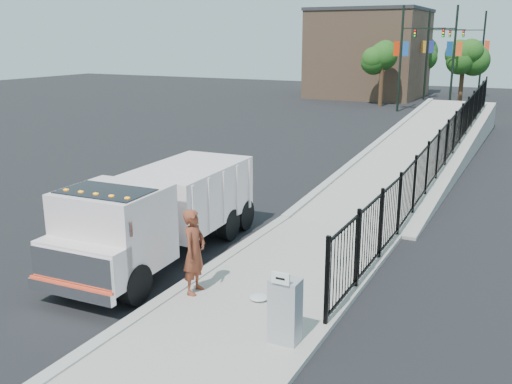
% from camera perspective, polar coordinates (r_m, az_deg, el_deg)
% --- Properties ---
extents(ground, '(120.00, 120.00, 0.00)m').
position_cam_1_polar(ground, '(14.82, -3.39, -7.18)').
color(ground, black).
rests_on(ground, ground).
extents(sidewalk, '(3.55, 12.00, 0.12)m').
position_cam_1_polar(sidewalk, '(12.36, -0.28, -11.63)').
color(sidewalk, '#9E998E').
rests_on(sidewalk, ground).
extents(curb, '(0.30, 12.00, 0.16)m').
position_cam_1_polar(curb, '(13.25, -7.81, -9.75)').
color(curb, '#ADAAA3').
rests_on(curb, ground).
extents(ramp, '(3.95, 24.06, 3.19)m').
position_cam_1_polar(ramp, '(28.78, 16.71, 3.26)').
color(ramp, '#9E998E').
rests_on(ramp, ground).
extents(iron_fence, '(0.10, 28.00, 1.80)m').
position_cam_1_polar(iron_fence, '(24.51, 18.40, 3.28)').
color(iron_fence, black).
rests_on(iron_fence, ground).
extents(truck, '(2.58, 7.06, 2.39)m').
position_cam_1_polar(truck, '(14.85, -9.79, -1.84)').
color(truck, black).
rests_on(truck, ground).
extents(worker, '(0.52, 0.74, 1.93)m').
position_cam_1_polar(worker, '(12.68, -6.19, -5.94)').
color(worker, brown).
rests_on(worker, sidewalk).
extents(utility_cabinet, '(0.55, 0.40, 1.25)m').
position_cam_1_polar(utility_cabinet, '(10.80, 2.93, -11.76)').
color(utility_cabinet, gray).
rests_on(utility_cabinet, sidewalk).
extents(arrow_sign, '(0.35, 0.04, 0.22)m').
position_cam_1_polar(arrow_sign, '(10.30, 2.48, -8.62)').
color(arrow_sign, white).
rests_on(arrow_sign, utility_cabinet).
extents(debris, '(0.44, 0.44, 0.11)m').
position_cam_1_polar(debris, '(12.61, 0.30, -10.46)').
color(debris, silver).
rests_on(debris, sidewalk).
extents(light_pole_0, '(3.77, 0.22, 8.00)m').
position_cam_1_polar(light_pole_0, '(46.33, 14.65, 13.15)').
color(light_pole_0, black).
rests_on(light_pole_0, ground).
extents(light_pole_1, '(3.78, 0.22, 8.00)m').
position_cam_1_polar(light_pole_1, '(47.49, 18.80, 12.89)').
color(light_pole_1, black).
rests_on(light_pole_1, ground).
extents(light_pole_2, '(3.78, 0.22, 8.00)m').
position_cam_1_polar(light_pole_2, '(56.06, 17.06, 13.26)').
color(light_pole_2, black).
rests_on(light_pole_2, ground).
extents(light_pole_3, '(3.77, 0.22, 8.00)m').
position_cam_1_polar(light_pole_3, '(58.85, 21.39, 12.96)').
color(light_pole_3, black).
rests_on(light_pole_3, ground).
extents(tree_0, '(2.42, 2.42, 5.21)m').
position_cam_1_polar(tree_0, '(49.65, 12.55, 12.89)').
color(tree_0, '#382314').
rests_on(tree_0, ground).
extents(tree_1, '(2.31, 2.31, 5.15)m').
position_cam_1_polar(tree_1, '(50.50, 20.05, 12.37)').
color(tree_1, '#382314').
rests_on(tree_1, ground).
extents(tree_2, '(3.01, 3.01, 5.50)m').
position_cam_1_polar(tree_2, '(62.67, 16.32, 13.08)').
color(tree_2, '#382314').
rests_on(tree_2, ground).
extents(building, '(10.00, 10.00, 8.00)m').
position_cam_1_polar(building, '(58.07, 11.24, 13.31)').
color(building, '#8C664C').
rests_on(building, ground).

